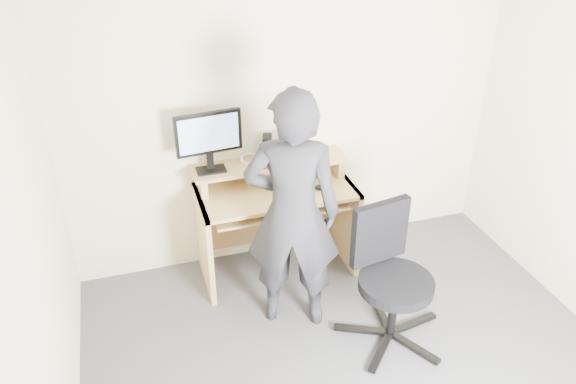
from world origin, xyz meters
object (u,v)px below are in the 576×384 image
desk (274,207)px  person (293,214)px  office_chair (390,272)px  monitor (209,137)px

desk → person: person is taller
office_chair → desk: bearing=107.5°
desk → person: (-0.05, -0.65, 0.33)m
monitor → person: (0.41, -0.71, -0.31)m
desk → office_chair: (0.52, -1.00, -0.02)m
monitor → office_chair: 1.59m
office_chair → person: person is taller
monitor → person: size_ratio=0.28×
office_chair → person: size_ratio=0.54×
desk → person: size_ratio=0.68×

